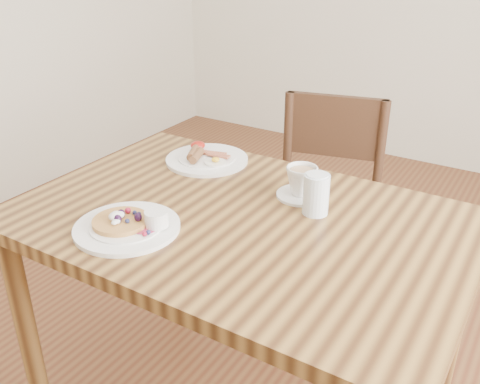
% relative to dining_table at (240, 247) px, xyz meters
% --- Properties ---
extents(dining_table, '(1.20, 0.80, 0.75)m').
position_rel_dining_table_xyz_m(dining_table, '(0.00, 0.00, 0.00)').
color(dining_table, olive).
rests_on(dining_table, ground).
extents(chair_far, '(0.51, 0.51, 0.88)m').
position_rel_dining_table_xyz_m(chair_far, '(-0.03, 0.65, -0.16)').
color(chair_far, '#351E13').
rests_on(chair_far, ground).
extents(pancake_plate, '(0.27, 0.27, 0.06)m').
position_rel_dining_table_xyz_m(pancake_plate, '(-0.20, -0.21, 0.11)').
color(pancake_plate, white).
rests_on(pancake_plate, dining_table).
extents(breakfast_plate, '(0.27, 0.27, 0.04)m').
position_rel_dining_table_xyz_m(breakfast_plate, '(-0.29, 0.26, 0.11)').
color(breakfast_plate, white).
rests_on(breakfast_plate, dining_table).
extents(teacup_saucer, '(0.14, 0.14, 0.09)m').
position_rel_dining_table_xyz_m(teacup_saucer, '(0.09, 0.19, 0.14)').
color(teacup_saucer, white).
rests_on(teacup_saucer, dining_table).
extents(water_glass, '(0.07, 0.07, 0.11)m').
position_rel_dining_table_xyz_m(water_glass, '(0.16, 0.12, 0.15)').
color(water_glass, silver).
rests_on(water_glass, dining_table).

